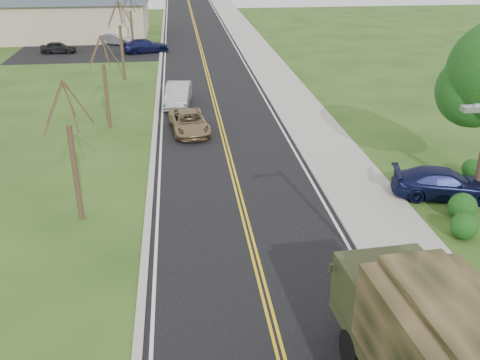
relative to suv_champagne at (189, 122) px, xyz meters
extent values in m
cube|color=black|center=(2.03, 19.52, -0.64)|extent=(8.00, 120.00, 0.01)
cube|color=#9E998E|center=(6.18, 19.52, -0.59)|extent=(0.30, 120.00, 0.12)
cube|color=#9E998E|center=(7.93, 19.52, -0.60)|extent=(3.20, 120.00, 0.10)
cube|color=#9E998E|center=(-2.12, 19.52, -0.60)|extent=(0.30, 120.00, 0.10)
cube|color=gray|center=(5.73, -20.98, 7.10)|extent=(0.50, 0.22, 0.12)
sphere|color=#144012|center=(12.23, -9.98, 4.30)|extent=(3.24, 3.24, 3.24)
cylinder|color=#38281C|center=(-4.97, -10.48, 1.45)|extent=(0.24, 0.24, 4.20)
cylinder|color=#38281C|center=(-4.49, -10.35, 4.48)|extent=(1.01, 0.33, 1.90)
cylinder|color=#38281C|center=(-4.94, -9.86, 4.40)|extent=(0.13, 1.29, 1.74)
cylinder|color=#38281C|center=(-5.43, -10.30, 4.48)|extent=(0.98, 0.43, 1.90)
cylinder|color=#38281C|center=(-5.36, -10.96, 4.40)|extent=(0.79, 1.05, 1.77)
cylinder|color=#38281C|center=(-4.70, -10.89, 4.48)|extent=(0.58, 0.90, 1.90)
cylinder|color=#38281C|center=(-4.97, 1.52, 1.33)|extent=(0.24, 0.24, 3.96)
cylinder|color=#38281C|center=(-4.52, 1.64, 4.19)|extent=(0.96, 0.32, 1.79)
cylinder|color=#38281C|center=(-4.94, 2.10, 4.12)|extent=(0.12, 1.22, 1.65)
cylinder|color=#38281C|center=(-5.40, 1.69, 4.19)|extent=(0.93, 0.41, 1.79)
cylinder|color=#38281C|center=(-5.34, 1.07, 4.12)|extent=(0.75, 0.99, 1.67)
cylinder|color=#38281C|center=(-4.72, 1.13, 4.19)|extent=(0.55, 0.85, 1.80)
cylinder|color=#38281C|center=(-4.97, 13.52, 1.57)|extent=(0.24, 0.24, 4.44)
cylinder|color=#38281C|center=(-4.47, 13.66, 4.78)|extent=(1.07, 0.35, 2.00)
cylinder|color=#38281C|center=(-4.94, 14.17, 4.69)|extent=(0.13, 1.36, 1.84)
cylinder|color=#38281C|center=(-5.46, 13.71, 4.78)|extent=(1.03, 0.46, 2.00)
cylinder|color=#38281C|center=(-5.38, 13.01, 4.69)|extent=(0.83, 1.10, 1.87)
cylinder|color=#38281C|center=(-4.69, 13.08, 4.78)|extent=(0.61, 0.95, 2.01)
cylinder|color=#38281C|center=(-4.97, 25.52, 1.39)|extent=(0.24, 0.24, 4.08)
cylinder|color=#38281C|center=(-4.51, 25.65, 4.34)|extent=(0.99, 0.33, 1.84)
cylinder|color=#38281C|center=(-4.94, 26.12, 4.26)|extent=(0.13, 1.25, 1.69)
cylinder|color=#38281C|center=(-5.42, 25.69, 4.34)|extent=(0.95, 0.42, 1.85)
cylinder|color=#38281C|center=(-5.35, 25.06, 4.26)|extent=(0.77, 1.02, 1.72)
cylinder|color=#38281C|center=(-4.71, 25.12, 4.34)|extent=(0.57, 0.88, 1.85)
cube|color=tan|center=(-13.97, 35.52, 1.45)|extent=(20.00, 12.00, 4.20)
cube|color=black|center=(-7.97, 25.52, -0.64)|extent=(18.00, 10.00, 0.02)
cylinder|color=black|center=(3.94, -20.31, -0.05)|extent=(0.46, 1.22, 1.20)
cylinder|color=black|center=(6.22, -20.15, -0.05)|extent=(0.46, 1.22, 1.20)
cube|color=#31361D|center=(5.04, -19.63, 1.43)|extent=(2.75, 2.25, 1.53)
cube|color=black|center=(4.97, -18.65, 1.65)|extent=(2.40, 0.25, 0.76)
cube|color=black|center=(5.29, -23.33, 3.06)|extent=(2.14, 5.89, 0.27)
imported|color=#8C714F|center=(0.00, 0.00, 0.00)|extent=(2.70, 4.87, 1.29)
imported|color=#B1B0B5|center=(-0.59, 5.83, 0.13)|extent=(2.14, 4.86, 1.55)
imported|color=#0F1439|center=(11.43, -10.34, 0.04)|extent=(5.01, 2.95, 1.36)
imported|color=black|center=(-12.50, 25.48, -0.05)|extent=(3.52, 1.52, 1.18)
imported|color=#B3B3B8|center=(-7.11, 29.52, -0.01)|extent=(4.09, 2.82, 1.28)
imported|color=#0F1137|center=(-3.68, 24.82, 0.04)|extent=(5.06, 3.06, 1.37)
camera|label=1|loc=(-0.55, -31.37, 10.53)|focal=40.00mm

